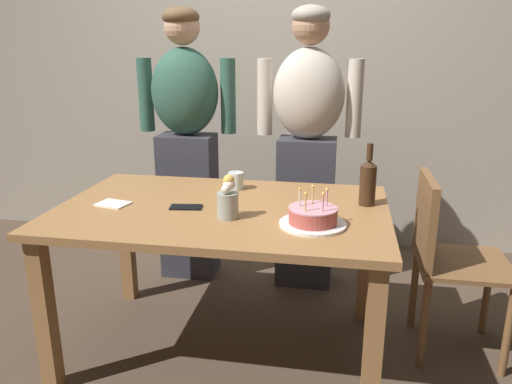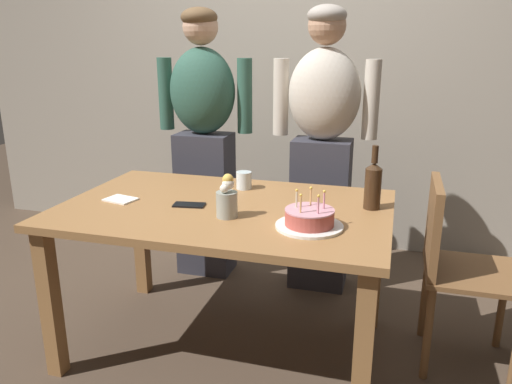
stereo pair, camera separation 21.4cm
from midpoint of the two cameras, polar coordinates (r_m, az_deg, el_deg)
name	(u,v)px [view 2 (the right image)]	position (r m, az deg, el deg)	size (l,w,h in m)	color
ground_plane	(227,346)	(2.60, -0.86, -17.33)	(10.00, 10.00, 0.00)	#47382B
back_wall	(296,66)	(3.67, 6.33, 14.17)	(5.20, 0.10, 2.60)	#9E9384
dining_table	(225,226)	(2.30, -0.93, -3.94)	(1.50, 0.96, 0.74)	olive
birthday_cake	(309,219)	(2.02, 9.20, -3.17)	(0.28, 0.28, 0.16)	white
water_glass_near	(244,180)	(2.53, 1.01, 1.33)	(0.08, 0.08, 0.09)	silver
wine_bottle	(373,184)	(2.29, 15.95, 0.81)	(0.07, 0.07, 0.29)	#382314
cell_phone	(189,205)	(2.28, -5.06, -1.53)	(0.14, 0.07, 0.01)	black
napkin_stack	(121,199)	(2.41, -12.90, -0.88)	(0.14, 0.11, 0.01)	white
flower_vase	(227,199)	(2.10, -0.46, -0.89)	(0.09, 0.09, 0.19)	#999E93
person_man_bearded	(204,141)	(3.11, -4.06, 5.86)	(0.61, 0.27, 1.66)	#33333D
person_woman_cardigan	(322,148)	(2.94, 9.73, 5.04)	(0.61, 0.27, 1.66)	#33333D
dining_chair	(453,259)	(2.47, 24.09, -7.14)	(0.42, 0.42, 0.87)	brown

